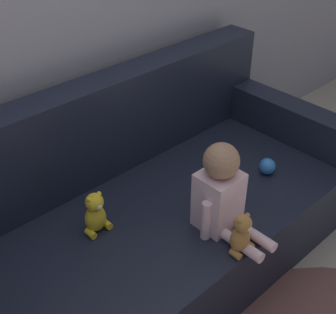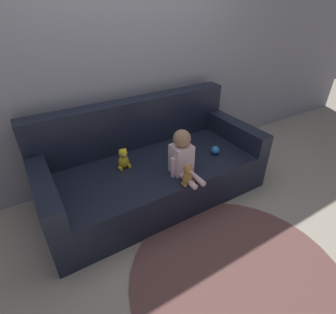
{
  "view_description": "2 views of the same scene",
  "coord_description": "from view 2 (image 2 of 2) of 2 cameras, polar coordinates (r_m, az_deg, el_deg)",
  "views": [
    {
      "loc": [
        -1.1,
        -1.27,
        1.85
      ],
      "look_at": [
        0.09,
        -0.0,
        0.65
      ],
      "focal_mm": 50.0,
      "sensor_mm": 36.0,
      "label": 1
    },
    {
      "loc": [
        -1.01,
        -1.91,
        1.79
      ],
      "look_at": [
        0.1,
        -0.11,
        0.48
      ],
      "focal_mm": 28.0,
      "sensor_mm": 36.0,
      "label": 2
    }
  ],
  "objects": [
    {
      "name": "ground_plane",
      "position": [
        2.8,
        -2.85,
        -7.86
      ],
      "size": [
        12.0,
        12.0,
        0.0
      ],
      "primitive_type": "plane",
      "color": "#B7AD99"
    },
    {
      "name": "wall_back",
      "position": [
        2.73,
        -10.0,
        21.11
      ],
      "size": [
        8.0,
        0.05,
        2.6
      ],
      "color": "#93939E",
      "rests_on": "ground_plane"
    },
    {
      "name": "couch",
      "position": [
        2.68,
        -3.77,
        -2.12
      ],
      "size": [
        2.16,
        1.0,
        0.9
      ],
      "color": "black",
      "rests_on": "ground_plane"
    },
    {
      "name": "person_baby",
      "position": [
        2.32,
        3.13,
        0.43
      ],
      "size": [
        0.25,
        0.37,
        0.42
      ],
      "color": "silver",
      "rests_on": "couch"
    },
    {
      "name": "teddy_bear_brown",
      "position": [
        2.24,
        4.28,
        -3.92
      ],
      "size": [
        0.11,
        0.09,
        0.19
      ],
      "color": "#AD7A3D",
      "rests_on": "couch"
    },
    {
      "name": "plush_toy_side",
      "position": [
        2.47,
        -9.67,
        -0.43
      ],
      "size": [
        0.12,
        0.09,
        0.2
      ],
      "color": "yellow",
      "rests_on": "couch"
    },
    {
      "name": "toy_ball",
      "position": [
        2.72,
        10.27,
        1.46
      ],
      "size": [
        0.09,
        0.09,
        0.09
      ],
      "color": "#337FDB",
      "rests_on": "couch"
    },
    {
      "name": "floor_rug",
      "position": [
        2.2,
        14.82,
        -23.95
      ],
      "size": [
        1.6,
        1.6,
        0.01
      ],
      "color": "brown",
      "rests_on": "ground_plane"
    }
  ]
}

